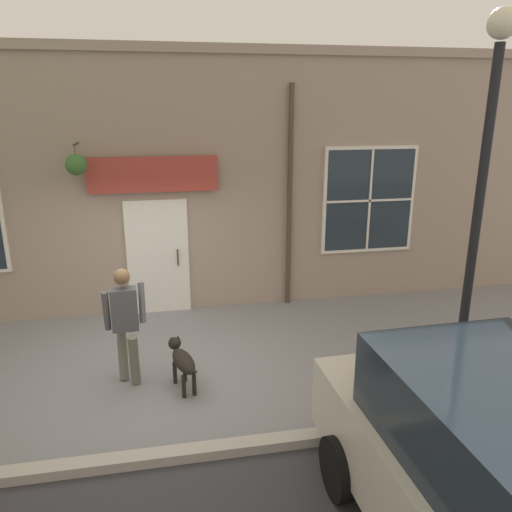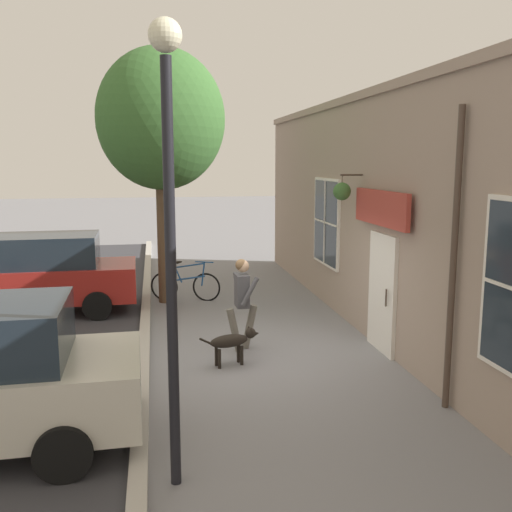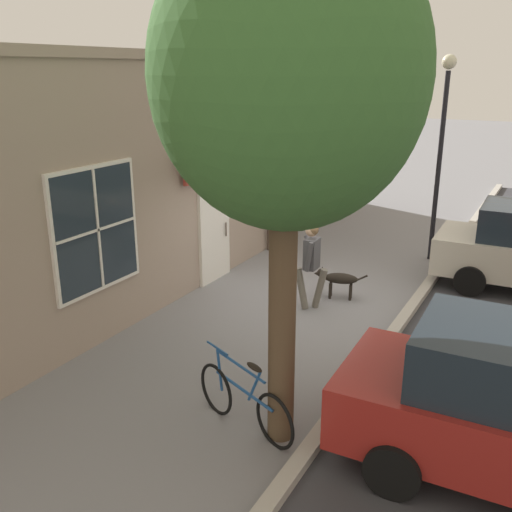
{
  "view_description": "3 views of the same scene",
  "coord_description": "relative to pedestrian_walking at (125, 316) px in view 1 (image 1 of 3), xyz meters",
  "views": [
    {
      "loc": [
        6.62,
        0.34,
        3.7
      ],
      "look_at": [
        -0.99,
        1.8,
        1.33
      ],
      "focal_mm": 35.0,
      "sensor_mm": 36.0,
      "label": 1
    },
    {
      "loc": [
        1.75,
        9.47,
        3.34
      ],
      "look_at": [
        -0.22,
        -1.54,
        1.48
      ],
      "focal_mm": 40.0,
      "sensor_mm": 36.0,
      "label": 2
    },
    {
      "loc": [
        4.19,
        -9.53,
        4.36
      ],
      "look_at": [
        -0.44,
        -1.09,
        1.19
      ],
      "focal_mm": 40.0,
      "sensor_mm": 36.0,
      "label": 3
    }
  ],
  "objects": [
    {
      "name": "storefront_facade",
      "position": [
        -2.6,
        0.24,
        1.35
      ],
      "size": [
        0.95,
        18.0,
        4.66
      ],
      "color": "gray",
      "rests_on": "ground_plane"
    },
    {
      "name": "dog_on_leash",
      "position": [
        0.28,
        0.72,
        -0.58
      ],
      "size": [
        1.05,
        0.4,
        0.62
      ],
      "color": "black",
      "rests_on": "ground_plane"
    },
    {
      "name": "ground_plane",
      "position": [
        -0.26,
        0.22,
        -0.99
      ],
      "size": [
        90.0,
        90.0,
        0.0
      ],
      "primitive_type": "plane",
      "color": "gray"
    },
    {
      "name": "street_lamp",
      "position": [
        1.34,
        4.11,
        2.07
      ],
      "size": [
        0.32,
        0.32,
        4.65
      ],
      "color": "black",
      "rests_on": "ground_plane"
    },
    {
      "name": "pedestrian_walking",
      "position": [
        0.0,
        0.0,
        0.0
      ],
      "size": [
        0.59,
        0.55,
        1.66
      ],
      "color": "#6B665B",
      "rests_on": "ground_plane"
    }
  ]
}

